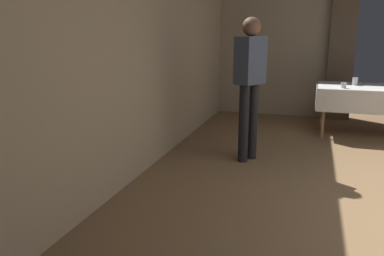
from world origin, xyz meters
name	(u,v)px	position (x,y,z in m)	size (l,w,h in m)	color
wall_left	(114,37)	(-3.20, 0.00, 1.50)	(0.49, 8.40, 3.00)	tan
dining_table_mid	(370,93)	(-0.52, 3.02, 0.65)	(1.56, 1.04, 0.75)	olive
glass_mid_c	(344,85)	(-0.93, 2.70, 0.79)	(0.08, 0.08, 0.08)	silver
glass_mid_d	(355,81)	(-0.74, 3.10, 0.81)	(0.08, 0.08, 0.12)	silver
person_waiter_by_doorway	(250,78)	(-2.09, 1.23, 1.02)	(0.36, 0.42, 1.72)	black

